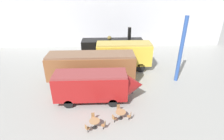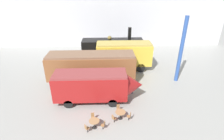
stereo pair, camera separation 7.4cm
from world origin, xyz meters
name	(u,v)px [view 2 (the right image)]	position (x,y,z in m)	size (l,w,h in m)	color
ground_plane	(114,85)	(0.00, 0.00, 0.00)	(80.00, 80.00, 0.00)	gray
backdrop_wall	(110,23)	(0.00, 15.26, 4.50)	(44.00, 0.15, 9.00)	silver
steam_locomotive	(113,47)	(0.21, 8.18, 2.09)	(9.50, 2.57, 5.21)	black
passenger_coach_vintage	(124,54)	(1.62, 4.68, 2.33)	(7.55, 2.60, 3.90)	gold
passenger_coach_wooden	(91,65)	(-2.66, 1.04, 2.24)	(10.40, 2.78, 3.76)	brown
streamlined_locomotive	(97,85)	(-1.80, -3.01, 1.90)	(8.89, 2.42, 3.28)	maroon
cafe_table_near	(120,113)	(0.32, -5.83, 0.59)	(0.93, 0.93, 0.73)	black
cafe_table_mid	(94,122)	(-1.97, -6.90, 0.60)	(0.89, 0.89, 0.76)	black
cafe_chair_0	(118,108)	(0.18, -5.01, 0.51)	(0.36, 0.37, 0.87)	black
cafe_chair_1	(114,118)	(-0.32, -6.37, 0.51)	(0.41, 0.40, 0.87)	black
cafe_chair_2	(129,116)	(1.11, -6.12, 0.51)	(0.39, 0.37, 0.87)	black
cafe_chair_3	(93,117)	(-2.15, -6.10, 0.51)	(0.36, 0.38, 0.87)	black
cafe_chair_4	(87,128)	(-2.57, -7.45, 0.51)	(0.40, 0.40, 0.87)	black
cafe_chair_5	(104,125)	(-1.19, -7.14, 0.51)	(0.39, 0.37, 0.87)	black
visitor_person	(132,85)	(1.95, -1.73, 0.99)	(0.34, 0.34, 1.81)	#262633
support_pillar	(181,51)	(8.00, 0.99, 4.00)	(0.44, 0.44, 8.00)	#2D519E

